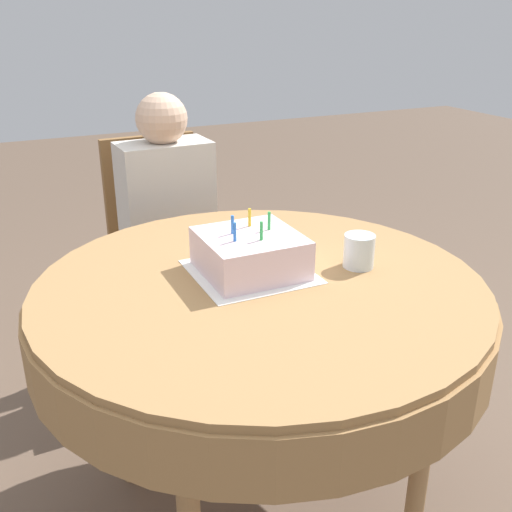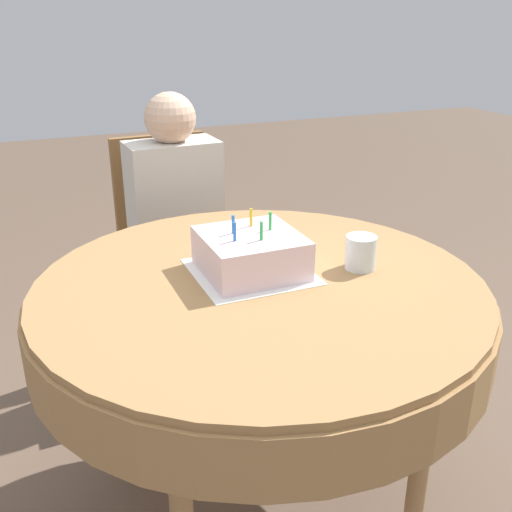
# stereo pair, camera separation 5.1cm
# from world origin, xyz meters

# --- Properties ---
(dining_table) EXTENTS (1.15, 1.15, 0.77)m
(dining_table) POSITION_xyz_m (0.00, 0.00, 0.68)
(dining_table) COLOR #9E7547
(dining_table) RESTS_ON ground_plane
(chair) EXTENTS (0.43, 0.43, 0.95)m
(chair) POSITION_xyz_m (0.02, 0.94, 0.51)
(chair) COLOR brown
(chair) RESTS_ON ground_plane
(person) EXTENTS (0.34, 0.29, 1.13)m
(person) POSITION_xyz_m (0.02, 0.84, 0.68)
(person) COLOR #DBB293
(person) RESTS_ON ground_plane
(napkin) EXTENTS (0.29, 0.29, 0.00)m
(napkin) POSITION_xyz_m (-0.00, 0.06, 0.77)
(napkin) COLOR white
(napkin) RESTS_ON dining_table
(birthday_cake) EXTENTS (0.24, 0.24, 0.15)m
(birthday_cake) POSITION_xyz_m (-0.00, 0.06, 0.83)
(birthday_cake) COLOR silver
(birthday_cake) RESTS_ON dining_table
(drinking_glass) EXTENTS (0.08, 0.08, 0.09)m
(drinking_glass) POSITION_xyz_m (0.27, -0.03, 0.82)
(drinking_glass) COLOR silver
(drinking_glass) RESTS_ON dining_table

